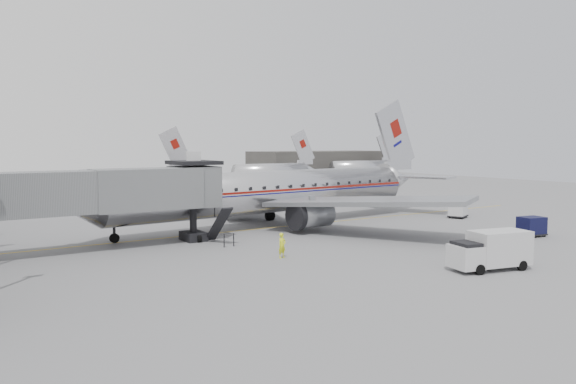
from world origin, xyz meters
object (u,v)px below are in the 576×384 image
object	(u,v)px
service_van	(491,250)
baggage_cart_white	(458,209)
airliner	(276,191)
ramp_worker	(282,245)
baggage_cart_navy	(532,226)

from	to	relation	value
service_van	baggage_cart_white	bearing A→B (deg)	56.87
airliner	baggage_cart_white	size ratio (longest dim) A/B	15.35
baggage_cart_white	ramp_worker	distance (m)	27.30
service_van	baggage_cart_white	world-z (taller)	service_van
ramp_worker	service_van	bearing A→B (deg)	-62.42
airliner	baggage_cart_white	distance (m)	19.62
ramp_worker	baggage_cart_navy	bearing A→B (deg)	-23.95
airliner	baggage_cart_white	world-z (taller)	airliner
service_van	baggage_cart_white	distance (m)	24.56
baggage_cart_navy	baggage_cart_white	distance (m)	11.94
baggage_cart_white	ramp_worker	bearing A→B (deg)	171.41
service_van	baggage_cart_white	size ratio (longest dim) A/B	2.05
airliner	service_van	bearing A→B (deg)	-92.58
baggage_cart_white	ramp_worker	world-z (taller)	ramp_worker
baggage_cart_white	ramp_worker	xyz separation A→B (m)	(-26.35, -7.16, -0.04)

